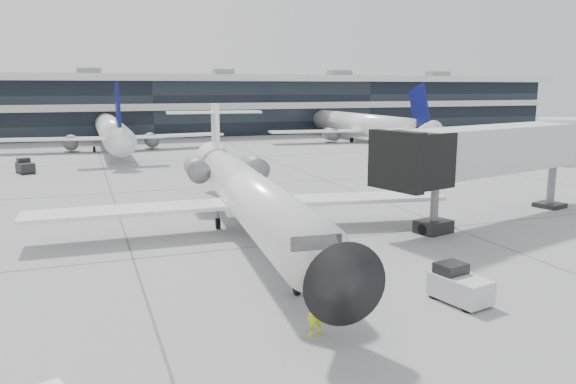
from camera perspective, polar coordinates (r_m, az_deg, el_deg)
name	(u,v)px	position (r m, az deg, el deg)	size (l,w,h in m)	color
ground	(308,241)	(33.22, 2.03, -5.04)	(220.00, 220.00, 0.00)	gray
terminal	(146,108)	(112.31, -14.22, 8.29)	(170.00, 22.00, 10.00)	black
bg_jet_center	(112,150)	(85.15, -17.42, 4.10)	(32.00, 40.00, 9.60)	white
bg_jet_right	(360,141)	(95.84, 7.28, 5.18)	(32.00, 40.00, 9.60)	white
regional_jet	(246,191)	(34.94, -4.27, 0.08)	(26.33, 32.88, 7.59)	white
jet_bridge	(510,148)	(41.39, 21.59, 4.14)	(20.41, 8.71, 6.62)	#B6B8BB
ramp_worker	(315,309)	(20.92, 2.74, -11.76)	(0.73, 0.48, 2.01)	#DAFA1A
baggage_tug	(459,286)	(25.10, 16.97, -9.08)	(1.94, 2.71, 1.57)	silver
traffic_cone	(125,212)	(41.17, -16.26, -2.00)	(0.42, 0.42, 0.56)	orange
far_tug	(25,166)	(65.52, -25.15, 2.37)	(2.13, 2.76, 1.55)	black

